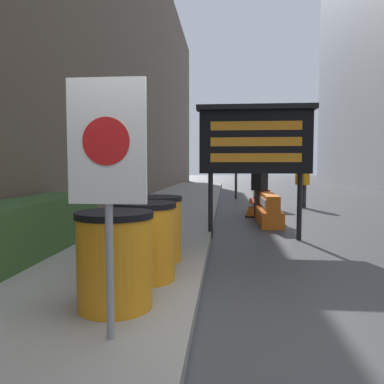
{
  "coord_description": "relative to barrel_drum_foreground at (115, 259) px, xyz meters",
  "views": [
    {
      "loc": [
        0.28,
        -3.08,
        1.51
      ],
      "look_at": [
        -0.41,
        4.73,
        0.96
      ],
      "focal_mm": 35.0,
      "sensor_mm": 36.0,
      "label": 1
    }
  ],
  "objects": [
    {
      "name": "pedestrian_worker",
      "position": [
        3.85,
        10.43,
        0.4
      ],
      "size": [
        0.47,
        0.53,
        1.72
      ],
      "rotation": [
        0.0,
        0.0,
        5.29
      ],
      "color": "#333338",
      "rests_on": "ground_plane"
    },
    {
      "name": "barrel_drum_middle",
      "position": [
        0.1,
        0.9,
        0.0
      ],
      "size": [
        0.74,
        0.74,
        0.93
      ],
      "color": "orange",
      "rests_on": "sidewalk_left"
    },
    {
      "name": "barrel_drum_foreground",
      "position": [
        0.0,
        0.0,
        0.0
      ],
      "size": [
        0.74,
        0.74,
        0.93
      ],
      "color": "orange",
      "rests_on": "sidewalk_left"
    },
    {
      "name": "sidewalk_left",
      "position": [
        -0.92,
        -0.36,
        -0.54
      ],
      "size": [
        3.38,
        56.0,
        0.15
      ],
      "color": "gray",
      "rests_on": "ground_plane"
    },
    {
      "name": "barrel_drum_back",
      "position": [
        0.07,
        1.81,
        0.0
      ],
      "size": [
        0.74,
        0.74,
        0.93
      ],
      "color": "orange",
      "rests_on": "sidewalk_left"
    },
    {
      "name": "traffic_cone_near",
      "position": [
        1.81,
        7.69,
        -0.32
      ],
      "size": [
        0.34,
        0.34,
        0.6
      ],
      "color": "black",
      "rests_on": "ground_plane"
    },
    {
      "name": "message_board",
      "position": [
        1.65,
        4.26,
        1.4
      ],
      "size": [
        2.38,
        0.36,
        2.73
      ],
      "color": "black",
      "rests_on": "ground_plane"
    },
    {
      "name": "hedge_strip",
      "position": [
        -2.01,
        1.57,
        -0.05
      ],
      "size": [
        0.9,
        4.83,
        0.83
      ],
      "color": "#335628",
      "rests_on": "sidewalk_left"
    },
    {
      "name": "jersey_barrier_orange_near",
      "position": [
        2.19,
        6.31,
        -0.27
      ],
      "size": [
        0.54,
        1.82,
        0.79
      ],
      "color": "orange",
      "rests_on": "ground_plane"
    },
    {
      "name": "pedestrian_passerby",
      "position": [
        2.03,
        7.39,
        0.37
      ],
      "size": [
        0.46,
        0.51,
        1.67
      ],
      "rotation": [
        0.0,
        0.0,
        5.32
      ],
      "color": "#333338",
      "rests_on": "ground_plane"
    },
    {
      "name": "traffic_light_near_curb",
      "position": [
        1.55,
        13.92,
        2.45
      ],
      "size": [
        0.28,
        0.44,
        4.24
      ],
      "color": "#2D2D30",
      "rests_on": "ground_plane"
    },
    {
      "name": "warning_sign",
      "position": [
        0.15,
        -0.67,
        0.93
      ],
      "size": [
        0.61,
        0.08,
        2.02
      ],
      "color": "gray",
      "rests_on": "sidewalk_left"
    },
    {
      "name": "building_left_facade",
      "position": [
        -2.81,
        9.44,
        5.91
      ],
      "size": [
        0.4,
        50.4,
        13.06
      ],
      "color": "brown",
      "rests_on": "ground_plane"
    },
    {
      "name": "ground_plane",
      "position": [
        0.77,
        -0.36,
        -0.61
      ],
      "size": [
        120.0,
        120.0,
        0.0
      ],
      "primitive_type": "plane",
      "color": "#3F3F42"
    },
    {
      "name": "jersey_barrier_red_striped",
      "position": [
        2.19,
        8.55,
        -0.26
      ],
      "size": [
        0.62,
        1.75,
        0.81
      ],
      "color": "red",
      "rests_on": "ground_plane"
    }
  ]
}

